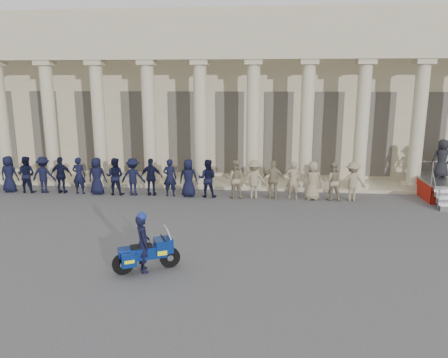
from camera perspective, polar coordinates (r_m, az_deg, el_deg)
ground at (r=14.60m, az=-2.65°, el=-8.63°), size 90.00×90.00×0.00m
building at (r=28.28m, az=1.62°, el=11.13°), size 40.00×12.50×9.00m
officer_rank at (r=20.55m, az=-7.05°, el=0.19°), size 18.08×0.67×1.77m
motorcycle at (r=12.76m, az=-10.02°, el=-9.45°), size 1.80×1.21×1.25m
rider at (r=12.62m, az=-10.56°, el=-8.10°), size 0.63×0.72×1.76m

